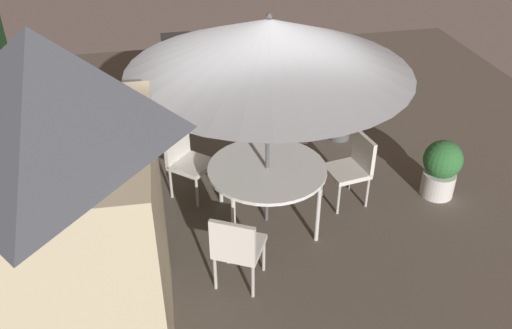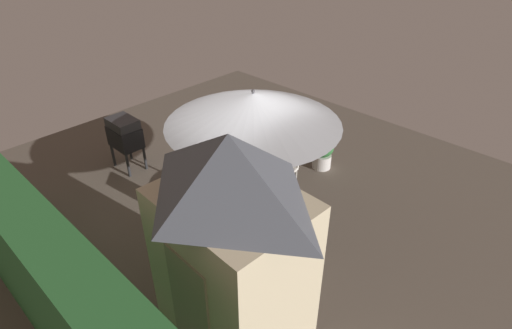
{
  "view_description": "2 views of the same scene",
  "coord_description": "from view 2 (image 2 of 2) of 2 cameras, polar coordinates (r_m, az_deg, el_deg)",
  "views": [
    {
      "loc": [
        -5.59,
        1.07,
        4.16
      ],
      "look_at": [
        -0.6,
        0.02,
        0.87
      ],
      "focal_mm": 38.49,
      "sensor_mm": 36.0,
      "label": 1
    },
    {
      "loc": [
        -4.81,
        4.28,
        5.01
      ],
      "look_at": [
        -0.35,
        -0.36,
        0.94
      ],
      "focal_mm": 28.97,
      "sensor_mm": 36.0,
      "label": 2
    }
  ],
  "objects": [
    {
      "name": "chair_toward_hedge",
      "position": [
        6.78,
        2.57,
        -9.19
      ],
      "size": [
        0.63,
        0.63,
        0.9
      ],
      "color": "silver",
      "rests_on": "ground"
    },
    {
      "name": "chair_near_shed",
      "position": [
        8.41,
        4.08,
        -0.05
      ],
      "size": [
        0.53,
        0.53,
        0.9
      ],
      "color": "silver",
      "rests_on": "ground"
    },
    {
      "name": "ground_plane",
      "position": [
        8.16,
        -3.55,
        -5.69
      ],
      "size": [
        11.0,
        11.0,
        0.0
      ],
      "primitive_type": "plane",
      "color": "brown"
    },
    {
      "name": "bbq_grill",
      "position": [
        9.3,
        -17.7,
        4.06
      ],
      "size": [
        0.7,
        0.5,
        1.2
      ],
      "color": "black",
      "rests_on": "ground"
    },
    {
      "name": "patio_umbrella",
      "position": [
        6.76,
        -0.4,
        7.76
      ],
      "size": [
        2.94,
        2.94,
        2.53
      ],
      "color": "#4C4C51",
      "rests_on": "ground"
    },
    {
      "name": "potted_plant_by_grill",
      "position": [
        9.2,
        9.18,
        1.8
      ],
      "size": [
        0.48,
        0.48,
        0.77
      ],
      "color": "silver",
      "rests_on": "ground"
    },
    {
      "name": "patio_table",
      "position": [
        7.51,
        -0.36,
        -2.75
      ],
      "size": [
        1.36,
        1.36,
        0.75
      ],
      "color": "white",
      "rests_on": "ground"
    },
    {
      "name": "potted_plant_by_shed",
      "position": [
        9.61,
        -1.41,
        3.56
      ],
      "size": [
        0.38,
        0.38,
        0.73
      ],
      "color": "#4C4C51",
      "rests_on": "ground"
    },
    {
      "name": "garden_shed",
      "position": [
        5.09,
        -3.32,
        -10.66
      ],
      "size": [
        1.93,
        1.53,
        3.03
      ],
      "color": "#C6B793",
      "rests_on": "ground"
    },
    {
      "name": "chair_far_side",
      "position": [
        7.64,
        -9.06,
        -4.19
      ],
      "size": [
        0.65,
        0.65,
        0.9
      ],
      "color": "silver",
      "rests_on": "ground"
    },
    {
      "name": "hedge_backdrop",
      "position": [
        6.27,
        -28.47,
        -11.57
      ],
      "size": [
        6.61,
        0.59,
        2.13
      ],
      "color": "#28602D",
      "rests_on": "ground"
    }
  ]
}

